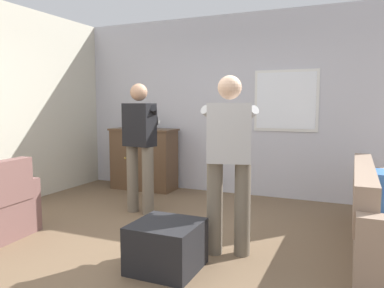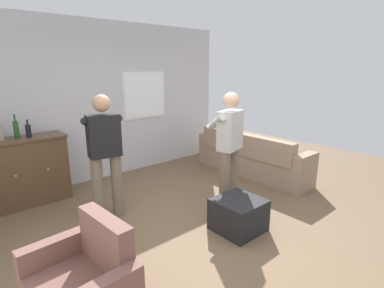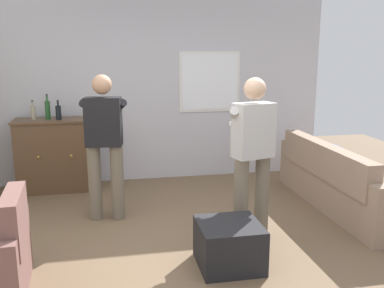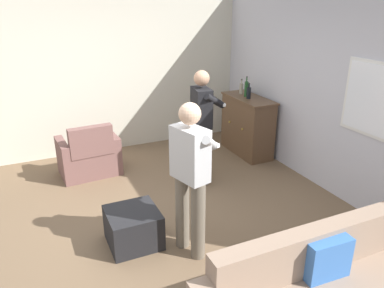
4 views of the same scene
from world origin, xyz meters
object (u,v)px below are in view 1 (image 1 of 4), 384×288
person_standing_left (140,142)px  person_standing_right (229,156)px  bottle_liquor_amber (139,121)px  ottoman (166,246)px  couch (381,219)px  bottle_spirits_clear (130,122)px  bottle_wine_green (145,123)px  sideboard_cabinet (144,159)px

person_standing_left → person_standing_right: (1.47, -0.84, 0.00)m
bottle_liquor_amber → ottoman: size_ratio=0.62×
bottle_liquor_amber → person_standing_left: 1.44m
couch → ottoman: 2.09m
ottoman → person_standing_left: 1.90m
couch → bottle_liquor_amber: bearing=158.5°
couch → bottle_spirits_clear: 4.09m
ottoman → person_standing_right: person_standing_right is taller
bottle_spirits_clear → person_standing_right: person_standing_right is taller
bottle_wine_green → bottle_spirits_clear: bottle_wine_green is taller
couch → bottle_liquor_amber: size_ratio=6.82×
bottle_wine_green → person_standing_right: 2.90m
bottle_spirits_clear → bottle_liquor_amber: bearing=-5.4°
bottle_spirits_clear → person_standing_left: bearing=-52.3°
ottoman → person_standing_right: size_ratio=0.33×
sideboard_cabinet → bottle_liquor_amber: (-0.08, -0.01, 0.64)m
ottoman → person_standing_left: (-1.09, 1.38, 0.73)m
sideboard_cabinet → ottoman: (1.76, -2.59, -0.30)m
bottle_wine_green → person_standing_left: 1.33m
bottle_wine_green → bottle_liquor_amber: (-0.14, 0.04, 0.03)m
couch → sideboard_cabinet: size_ratio=2.14×
bottle_wine_green → person_standing_right: (2.08, -2.01, -0.18)m
bottle_wine_green → ottoman: (1.70, -2.54, -0.91)m
bottle_spirits_clear → person_standing_right: (2.42, -2.07, -0.18)m
ottoman → person_standing_left: size_ratio=0.33×
sideboard_cabinet → bottle_liquor_amber: bearing=-174.3°
bottle_spirits_clear → person_standing_right: size_ratio=0.16×
sideboard_cabinet → bottle_spirits_clear: size_ratio=4.21×
sideboard_cabinet → bottle_wine_green: bottle_wine_green is taller
bottle_spirits_clear → ottoman: 3.43m
person_standing_left → bottle_wine_green: bearing=117.6°
person_standing_left → person_standing_right: bearing=-29.7°
bottle_liquor_amber → bottle_spirits_clear: (-0.19, 0.02, -0.03)m
person_standing_right → bottle_liquor_amber: bearing=137.4°
person_standing_right → person_standing_left: bearing=150.3°
bottle_wine_green → ottoman: bottle_wine_green is taller
ottoman → bottle_liquor_amber: bearing=125.5°
couch → sideboard_cabinet: 3.75m
couch → person_standing_left: (-2.80, 0.19, 0.62)m
person_standing_right → bottle_wine_green: bearing=136.1°
person_standing_left → person_standing_right: 1.69m
couch → person_standing_left: size_ratio=1.41×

